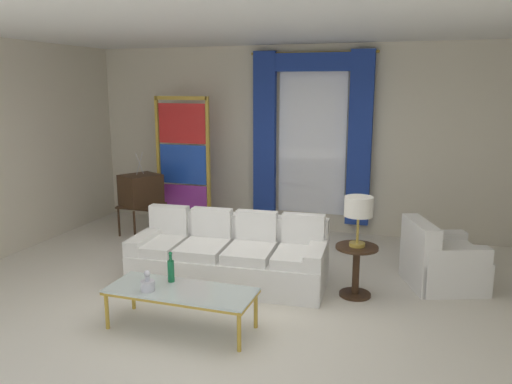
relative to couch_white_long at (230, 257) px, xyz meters
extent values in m
plane|color=silver|center=(0.28, -0.49, -0.31)|extent=(16.00, 16.00, 0.00)
cube|color=beige|center=(0.28, 2.57, 1.19)|extent=(8.00, 0.12, 3.00)
cube|color=beige|center=(-3.38, 0.11, 1.19)|extent=(0.12, 7.00, 3.00)
cube|color=white|center=(0.28, 0.31, 2.71)|extent=(8.00, 7.60, 0.04)
cube|color=white|center=(0.46, 2.49, 1.24)|extent=(1.10, 0.02, 2.50)
cylinder|color=gold|center=(0.46, 2.41, 2.55)|extent=(2.00, 0.04, 0.04)
cube|color=navy|center=(-0.31, 2.39, 1.24)|extent=(0.36, 0.12, 2.70)
cube|color=navy|center=(1.23, 2.39, 1.24)|extent=(0.36, 0.12, 2.70)
cube|color=navy|center=(0.46, 2.39, 2.41)|extent=(1.80, 0.10, 0.28)
cube|color=white|center=(0.01, -0.09, -0.12)|extent=(2.38, 1.06, 0.38)
cube|color=white|center=(-0.02, 0.28, 0.08)|extent=(2.33, 0.36, 0.78)
cube|color=white|center=(1.07, -0.02, -0.03)|extent=(0.26, 0.87, 0.56)
cube|color=white|center=(-1.06, -0.17, -0.03)|extent=(0.26, 0.87, 0.56)
cube|color=white|center=(0.88, -0.08, 0.13)|extent=(0.58, 0.77, 0.12)
cube|color=white|center=(0.86, 0.24, 0.35)|extent=(0.52, 0.18, 0.40)
cube|color=white|center=(0.30, -0.12, 0.13)|extent=(0.58, 0.77, 0.12)
cube|color=white|center=(0.28, 0.20, 0.35)|extent=(0.52, 0.18, 0.40)
cube|color=white|center=(-0.28, -0.16, 0.13)|extent=(0.58, 0.77, 0.12)
cube|color=white|center=(-0.30, 0.16, 0.35)|extent=(0.52, 0.18, 0.40)
cube|color=white|center=(-0.86, -0.20, 0.13)|extent=(0.58, 0.77, 0.12)
cube|color=white|center=(-0.88, 0.11, 0.35)|extent=(0.52, 0.18, 0.40)
cube|color=silver|center=(-0.01, -1.32, 0.09)|extent=(1.47, 0.56, 0.02)
cube|color=gold|center=(-0.01, -1.06, 0.07)|extent=(1.47, 0.04, 0.03)
cube|color=gold|center=(-0.01, -1.58, 0.07)|extent=(1.47, 0.04, 0.03)
cube|color=gold|center=(-0.73, -1.32, 0.07)|extent=(0.04, 0.56, 0.03)
cube|color=gold|center=(0.70, -1.32, 0.07)|extent=(0.04, 0.56, 0.03)
cylinder|color=gold|center=(-0.71, -1.08, -0.12)|extent=(0.04, 0.04, 0.38)
cylinder|color=gold|center=(0.68, -1.08, -0.12)|extent=(0.04, 0.04, 0.38)
cylinder|color=gold|center=(-0.71, -1.56, -0.12)|extent=(0.04, 0.04, 0.38)
cylinder|color=gold|center=(0.68, -1.56, -0.12)|extent=(0.04, 0.04, 0.38)
cylinder|color=silver|center=(-0.30, -1.45, 0.15)|extent=(0.14, 0.14, 0.10)
cylinder|color=silver|center=(-0.30, -1.45, 0.23)|extent=(0.05, 0.05, 0.05)
sphere|color=silver|center=(-0.30, -1.45, 0.28)|extent=(0.06, 0.06, 0.06)
cylinder|color=#196B3D|center=(-0.19, -1.17, 0.22)|extent=(0.07, 0.07, 0.22)
cylinder|color=#196B3D|center=(-0.19, -1.17, 0.36)|extent=(0.03, 0.03, 0.06)
sphere|color=#196B3D|center=(-0.19, -1.17, 0.40)|extent=(0.04, 0.04, 0.04)
cube|color=#382314|center=(-2.02, 1.33, 0.19)|extent=(0.62, 0.54, 0.03)
cylinder|color=#382314|center=(-2.36, 1.19, -0.06)|extent=(0.04, 0.04, 0.50)
cylinder|color=#382314|center=(-2.10, 1.69, -0.06)|extent=(0.04, 0.04, 0.50)
cylinder|color=#382314|center=(-1.94, 0.97, -0.06)|extent=(0.04, 0.04, 0.50)
cylinder|color=#382314|center=(-1.68, 1.46, -0.06)|extent=(0.04, 0.04, 0.50)
cube|color=#382314|center=(-2.02, 1.33, 0.45)|extent=(0.69, 0.72, 0.48)
cube|color=black|center=(-2.23, 1.44, 0.47)|extent=(0.19, 0.35, 0.30)
cylinder|color=gold|center=(-2.27, 1.37, 0.28)|extent=(0.03, 0.04, 0.04)
cylinder|color=gold|center=(-2.19, 1.51, 0.28)|extent=(0.03, 0.04, 0.04)
cylinder|color=silver|center=(-2.02, 1.33, 0.87)|extent=(0.07, 0.12, 0.34)
cylinder|color=silver|center=(-2.02, 1.33, 0.87)|extent=(0.07, 0.12, 0.34)
cube|color=white|center=(2.50, 0.65, -0.11)|extent=(1.03, 1.03, 0.40)
cube|color=white|center=(2.50, 0.65, 0.14)|extent=(0.88, 0.88, 0.10)
cube|color=white|center=(2.20, 0.54, 0.09)|extent=(0.47, 0.82, 0.80)
cube|color=white|center=(2.39, 0.95, -0.02)|extent=(0.75, 0.43, 0.58)
cube|color=white|center=(2.61, 0.35, -0.02)|extent=(0.75, 0.43, 0.58)
cube|color=gold|center=(-2.00, 1.89, 0.79)|extent=(0.05, 0.05, 2.20)
cube|color=gold|center=(-1.10, 1.89, 0.79)|extent=(0.05, 0.05, 2.20)
cube|color=gold|center=(-1.55, 1.89, 1.86)|extent=(0.90, 0.05, 0.06)
cube|color=gold|center=(-1.55, 1.89, -0.26)|extent=(0.90, 0.05, 0.10)
cube|color=purple|center=(-1.55, 1.89, 0.13)|extent=(0.82, 0.02, 0.64)
cube|color=#1E47B7|center=(-1.55, 1.89, 0.79)|extent=(0.82, 0.02, 0.64)
cube|color=red|center=(-1.55, 1.89, 1.46)|extent=(0.82, 0.02, 0.64)
cylinder|color=beige|center=(-1.01, 1.55, -0.28)|extent=(0.16, 0.16, 0.06)
ellipsoid|color=navy|center=(-1.01, 1.55, -0.17)|extent=(0.18, 0.32, 0.20)
sphere|color=navy|center=(-1.01, 1.69, -0.06)|extent=(0.09, 0.09, 0.09)
cone|color=gold|center=(-1.01, 1.75, -0.06)|extent=(0.02, 0.04, 0.02)
cone|color=#268836|center=(-1.01, 1.37, -0.07)|extent=(0.44, 0.40, 0.50)
cylinder|color=#382314|center=(1.52, 0.02, 0.27)|extent=(0.48, 0.48, 0.03)
cylinder|color=#382314|center=(1.52, 0.02, -0.02)|extent=(0.08, 0.08, 0.55)
cylinder|color=#382314|center=(1.52, 0.02, -0.29)|extent=(0.36, 0.36, 0.03)
cylinder|color=#B29338|center=(1.52, 0.02, 0.31)|extent=(0.18, 0.18, 0.04)
cylinder|color=#B29338|center=(1.52, 0.02, 0.51)|extent=(0.03, 0.03, 0.36)
cylinder|color=white|center=(1.52, 0.02, 0.75)|extent=(0.32, 0.32, 0.22)
camera|label=1|loc=(2.13, -5.47, 2.06)|focal=35.28mm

